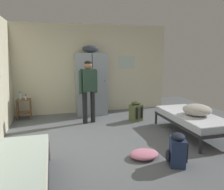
{
  "coord_description": "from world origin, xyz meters",
  "views": [
    {
      "loc": [
        -1.24,
        -4.31,
        1.84
      ],
      "look_at": [
        0.0,
        0.25,
        0.95
      ],
      "focal_mm": 35.75,
      "sensor_mm": 36.0,
      "label": 1
    }
  ],
  "objects_px": {
    "locker_bank": "(91,83)",
    "clothes_pile_pink": "(144,154)",
    "bed_right": "(191,118)",
    "shelf_unit": "(24,107)",
    "bedding_heap": "(197,110)",
    "backpack_navy": "(177,150)",
    "lotion_bottle": "(26,97)",
    "bed_left_front": "(12,170)",
    "backpack_olive": "(136,112)",
    "person_traveler": "(89,86)",
    "water_bottle": "(20,96)"
  },
  "relations": [
    {
      "from": "bed_right",
      "to": "water_bottle",
      "type": "bearing_deg",
      "value": 149.32
    },
    {
      "from": "bed_right",
      "to": "person_traveler",
      "type": "relative_size",
      "value": 1.15
    },
    {
      "from": "backpack_navy",
      "to": "water_bottle",
      "type": "bearing_deg",
      "value": 128.92
    },
    {
      "from": "bed_right",
      "to": "backpack_olive",
      "type": "height_order",
      "value": "backpack_olive"
    },
    {
      "from": "water_bottle",
      "to": "lotion_bottle",
      "type": "bearing_deg",
      "value": -21.8
    },
    {
      "from": "locker_bank",
      "to": "bed_left_front",
      "type": "distance_m",
      "value": 4.11
    },
    {
      "from": "bedding_heap",
      "to": "backpack_navy",
      "type": "distance_m",
      "value": 1.58
    },
    {
      "from": "shelf_unit",
      "to": "lotion_bottle",
      "type": "height_order",
      "value": "lotion_bottle"
    },
    {
      "from": "clothes_pile_pink",
      "to": "shelf_unit",
      "type": "bearing_deg",
      "value": 126.81
    },
    {
      "from": "water_bottle",
      "to": "lotion_bottle",
      "type": "xyz_separation_m",
      "value": [
        0.15,
        -0.06,
        -0.04
      ]
    },
    {
      "from": "locker_bank",
      "to": "backpack_navy",
      "type": "distance_m",
      "value": 3.67
    },
    {
      "from": "bed_left_front",
      "to": "bedding_heap",
      "type": "relative_size",
      "value": 3.07
    },
    {
      "from": "water_bottle",
      "to": "backpack_navy",
      "type": "relative_size",
      "value": 0.4
    },
    {
      "from": "bed_right",
      "to": "clothes_pile_pink",
      "type": "xyz_separation_m",
      "value": [
        -1.5,
        -0.81,
        -0.31
      ]
    },
    {
      "from": "bed_left_front",
      "to": "person_traveler",
      "type": "distance_m",
      "value": 3.28
    },
    {
      "from": "shelf_unit",
      "to": "water_bottle",
      "type": "xyz_separation_m",
      "value": [
        -0.08,
        0.02,
        0.32
      ]
    },
    {
      "from": "bed_right",
      "to": "lotion_bottle",
      "type": "relative_size",
      "value": 13.17
    },
    {
      "from": "locker_bank",
      "to": "clothes_pile_pink",
      "type": "relative_size",
      "value": 3.97
    },
    {
      "from": "person_traveler",
      "to": "backpack_olive",
      "type": "xyz_separation_m",
      "value": [
        1.27,
        -0.17,
        -0.73
      ]
    },
    {
      "from": "shelf_unit",
      "to": "locker_bank",
      "type": "bearing_deg",
      "value": 1.03
    },
    {
      "from": "locker_bank",
      "to": "shelf_unit",
      "type": "relative_size",
      "value": 3.63
    },
    {
      "from": "lotion_bottle",
      "to": "backpack_olive",
      "type": "bearing_deg",
      "value": -17.86
    },
    {
      "from": "clothes_pile_pink",
      "to": "locker_bank",
      "type": "bearing_deg",
      "value": 97.18
    },
    {
      "from": "bed_left_front",
      "to": "backpack_olive",
      "type": "relative_size",
      "value": 3.45
    },
    {
      "from": "person_traveler",
      "to": "clothes_pile_pink",
      "type": "bearing_deg",
      "value": -75.13
    },
    {
      "from": "bed_right",
      "to": "bed_left_front",
      "type": "relative_size",
      "value": 1.0
    },
    {
      "from": "backpack_navy",
      "to": "clothes_pile_pink",
      "type": "bearing_deg",
      "value": 138.43
    },
    {
      "from": "bed_right",
      "to": "bedding_heap",
      "type": "xyz_separation_m",
      "value": [
        0.04,
        -0.12,
        0.23
      ]
    },
    {
      "from": "backpack_olive",
      "to": "backpack_navy",
      "type": "xyz_separation_m",
      "value": [
        -0.24,
        -2.49,
        0.0
      ]
    },
    {
      "from": "bedding_heap",
      "to": "backpack_navy",
      "type": "xyz_separation_m",
      "value": [
        -1.12,
        -1.06,
        -0.35
      ]
    },
    {
      "from": "lotion_bottle",
      "to": "backpack_olive",
      "type": "relative_size",
      "value": 0.26
    },
    {
      "from": "bed_left_front",
      "to": "lotion_bottle",
      "type": "bearing_deg",
      "value": 92.83
    },
    {
      "from": "backpack_navy",
      "to": "bed_left_front",
      "type": "bearing_deg",
      "value": -175.29
    },
    {
      "from": "locker_bank",
      "to": "bedding_heap",
      "type": "distance_m",
      "value": 3.14
    },
    {
      "from": "bedding_heap",
      "to": "person_traveler",
      "type": "xyz_separation_m",
      "value": [
        -2.15,
        1.61,
        0.38
      ]
    },
    {
      "from": "backpack_navy",
      "to": "lotion_bottle",
      "type": "bearing_deg",
      "value": 127.88
    },
    {
      "from": "person_traveler",
      "to": "bed_right",
      "type": "bearing_deg",
      "value": -35.17
    },
    {
      "from": "bed_right",
      "to": "backpack_navy",
      "type": "distance_m",
      "value": 1.6
    },
    {
      "from": "shelf_unit",
      "to": "bed_left_front",
      "type": "height_order",
      "value": "shelf_unit"
    },
    {
      "from": "person_traveler",
      "to": "backpack_navy",
      "type": "xyz_separation_m",
      "value": [
        1.03,
        -2.66,
        -0.73
      ]
    },
    {
      "from": "backpack_navy",
      "to": "clothes_pile_pink",
      "type": "xyz_separation_m",
      "value": [
        -0.42,
        0.37,
        -0.19
      ]
    },
    {
      "from": "water_bottle",
      "to": "backpack_olive",
      "type": "xyz_separation_m",
      "value": [
        3.06,
        -1.0,
        -0.41
      ]
    },
    {
      "from": "backpack_navy",
      "to": "clothes_pile_pink",
      "type": "distance_m",
      "value": 0.59
    },
    {
      "from": "bedding_heap",
      "to": "backpack_navy",
      "type": "relative_size",
      "value": 1.13
    },
    {
      "from": "shelf_unit",
      "to": "backpack_olive",
      "type": "xyz_separation_m",
      "value": [
        2.98,
        -0.98,
        -0.09
      ]
    },
    {
      "from": "bed_right",
      "to": "shelf_unit",
      "type": "bearing_deg",
      "value": 149.01
    },
    {
      "from": "water_bottle",
      "to": "backpack_navy",
      "type": "height_order",
      "value": "water_bottle"
    },
    {
      "from": "backpack_navy",
      "to": "clothes_pile_pink",
      "type": "relative_size",
      "value": 1.05
    },
    {
      "from": "bed_right",
      "to": "lotion_bottle",
      "type": "bearing_deg",
      "value": 148.99
    },
    {
      "from": "bed_right",
      "to": "water_bottle",
      "type": "height_order",
      "value": "water_bottle"
    }
  ]
}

